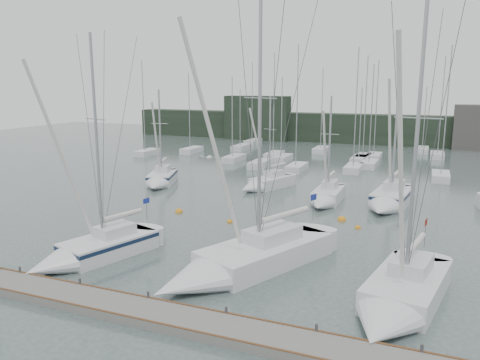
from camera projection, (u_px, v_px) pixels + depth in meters
name	position (u px, v px, depth m)	size (l,w,h in m)	color
ground	(223.00, 279.00, 24.94)	(160.00, 160.00, 0.00)	#445351
dock	(175.00, 319.00, 20.36)	(24.00, 2.00, 0.40)	#63635E
far_treeline	(370.00, 129.00, 80.67)	(90.00, 4.00, 5.00)	black
far_building_left	(257.00, 118.00, 85.93)	(12.00, 3.00, 8.00)	black
mast_forest	(342.00, 157.00, 63.15)	(58.26, 26.28, 14.65)	silver
sailboat_near_left	(87.00, 252.00, 27.30)	(5.02, 8.46, 13.94)	silver
sailboat_near_center	(232.00, 265.00, 25.31)	(8.01, 12.11, 16.18)	silver
sailboat_near_right	(397.00, 302.00, 21.10)	(4.60, 9.46, 14.83)	silver
sailboat_mid_a	(160.00, 180.00, 47.70)	(4.48, 7.18, 10.41)	silver
sailboat_mid_b	(263.00, 184.00, 46.04)	(4.50, 6.99, 9.75)	silver
sailboat_mid_c	(325.00, 198.00, 40.38)	(2.24, 6.76, 9.91)	silver
sailboat_mid_d	(389.00, 201.00, 39.10)	(3.72, 8.29, 12.95)	silver
buoy_a	(230.00, 222.00, 35.17)	(0.46, 0.46, 0.46)	orange
buoy_b	(358.00, 228.00, 33.74)	(0.44, 0.44, 0.44)	orange
buoy_c	(179.00, 212.00, 37.93)	(0.62, 0.62, 0.62)	orange
seagull	(209.00, 157.00, 24.97)	(0.99, 0.48, 0.20)	silver
buoy_d	(342.00, 220.00, 35.67)	(0.67, 0.67, 0.67)	orange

